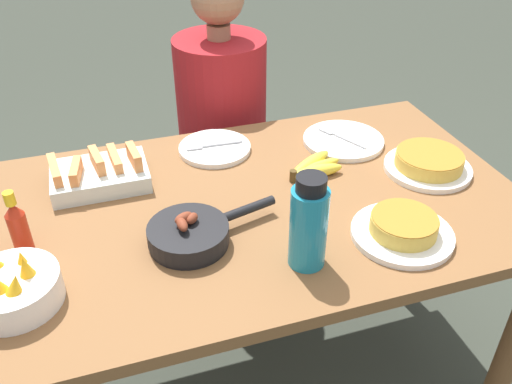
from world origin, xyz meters
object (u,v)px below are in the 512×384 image
object	(u,v)px
banana_bunch	(313,168)
frittata_plate_side	(403,229)
melon_tray	(99,174)
person_figure	(224,157)
hot_sauce_bottle	(18,225)
empty_plate_near_front	(343,140)
water_bottle	(309,224)
frittata_plate_center	(428,163)
fruit_bowl_mango	(13,289)
empty_plate_far_left	(215,148)
skillet	(191,234)

from	to	relation	value
banana_bunch	frittata_plate_side	distance (m)	0.35
melon_tray	person_figure	bearing A→B (deg)	43.40
banana_bunch	hot_sauce_bottle	bearing A→B (deg)	-172.78
frittata_plate_side	person_figure	distance (m)	0.97
empty_plate_near_front	person_figure	world-z (taller)	person_figure
melon_tray	water_bottle	size ratio (longest dim) A/B	1.13
empty_plate_near_front	water_bottle	distance (m)	0.59
frittata_plate_center	person_figure	world-z (taller)	person_figure
frittata_plate_side	hot_sauce_bottle	xyz separation A→B (m)	(-0.88, 0.24, 0.05)
frittata_plate_center	empty_plate_near_front	size ratio (longest dim) A/B	0.99
fruit_bowl_mango	person_figure	bearing A→B (deg)	51.62
frittata_plate_side	water_bottle	xyz separation A→B (m)	(-0.26, -0.01, 0.09)
empty_plate_near_front	person_figure	distance (m)	0.58
frittata_plate_center	empty_plate_far_left	bearing A→B (deg)	151.80
frittata_plate_side	empty_plate_far_left	size ratio (longest dim) A/B	1.13
frittata_plate_center	empty_plate_near_front	xyz separation A→B (m)	(-0.16, 0.23, -0.02)
empty_plate_near_front	hot_sauce_bottle	world-z (taller)	hot_sauce_bottle
fruit_bowl_mango	frittata_plate_side	bearing A→B (deg)	-3.68
banana_bunch	hot_sauce_bottle	size ratio (longest dim) A/B	1.13
empty_plate_far_left	hot_sauce_bottle	world-z (taller)	hot_sauce_bottle
banana_bunch	melon_tray	world-z (taller)	melon_tray
empty_plate_near_front	fruit_bowl_mango	size ratio (longest dim) A/B	1.28
banana_bunch	frittata_plate_center	bearing A→B (deg)	-15.27
water_bottle	empty_plate_near_front	bearing A→B (deg)	56.20
frittata_plate_side	empty_plate_near_front	world-z (taller)	frittata_plate_side
empty_plate_far_left	person_figure	distance (m)	0.46
hot_sauce_bottle	person_figure	distance (m)	1.00
person_figure	fruit_bowl_mango	bearing A→B (deg)	-128.38
banana_bunch	hot_sauce_bottle	world-z (taller)	hot_sauce_bottle
frittata_plate_side	hot_sauce_bottle	size ratio (longest dim) A/B	1.53
banana_bunch	hot_sauce_bottle	distance (m)	0.79
banana_bunch	skillet	size ratio (longest dim) A/B	0.55
frittata_plate_center	hot_sauce_bottle	world-z (taller)	hot_sauce_bottle
person_figure	hot_sauce_bottle	bearing A→B (deg)	-134.64
frittata_plate_side	empty_plate_far_left	world-z (taller)	frittata_plate_side
banana_bunch	empty_plate_far_left	bearing A→B (deg)	138.22
melon_tray	person_figure	size ratio (longest dim) A/B	0.22
banana_bunch	person_figure	xyz separation A→B (m)	(-0.12, 0.57, -0.27)
person_figure	skillet	bearing A→B (deg)	-109.85
frittata_plate_center	fruit_bowl_mango	world-z (taller)	fruit_bowl_mango
banana_bunch	empty_plate_far_left	world-z (taller)	banana_bunch
frittata_plate_center	hot_sauce_bottle	bearing A→B (deg)	-179.43
banana_bunch	water_bottle	size ratio (longest dim) A/B	0.79
empty_plate_far_left	hot_sauce_bottle	distance (m)	0.63
hot_sauce_bottle	person_figure	world-z (taller)	person_figure
frittata_plate_side	empty_plate_near_front	bearing A→B (deg)	82.05
frittata_plate_center	person_figure	xyz separation A→B (m)	(-0.45, 0.66, -0.28)
frittata_plate_center	water_bottle	xyz separation A→B (m)	(-0.49, -0.26, 0.08)
skillet	empty_plate_far_left	xyz separation A→B (m)	(0.16, 0.41, -0.02)
frittata_plate_center	skillet	bearing A→B (deg)	-171.27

